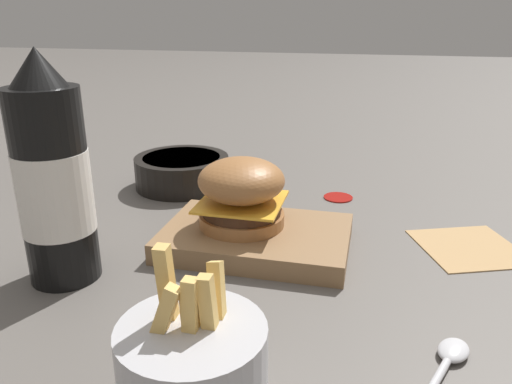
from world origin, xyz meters
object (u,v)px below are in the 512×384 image
at_px(ketchup_bottle, 54,181).
at_px(side_bowl, 182,170).
at_px(spoon, 443,369).
at_px(serving_board, 256,238).
at_px(burger, 242,192).
at_px(fries_basket, 193,373).

bearing_deg(ketchup_bottle, side_bowl, 87.38).
relative_size(ketchup_bottle, spoon, 1.67).
relative_size(serving_board, burger, 2.14).
height_order(fries_basket, side_bowl, fries_basket).
height_order(burger, side_bowl, burger).
xyz_separation_m(ketchup_bottle, side_bowl, (0.01, 0.32, -0.09)).
distance_m(serving_board, ketchup_bottle, 0.25).
bearing_deg(spoon, ketchup_bottle, 102.76).
distance_m(fries_basket, side_bowl, 0.53).
bearing_deg(serving_board, burger, 155.25).
xyz_separation_m(serving_board, fries_basket, (0.02, -0.29, 0.03)).
height_order(burger, fries_basket, fries_basket).
bearing_deg(burger, serving_board, -24.75).
height_order(ketchup_bottle, spoon, ketchup_bottle).
bearing_deg(serving_board, side_bowl, 131.43).
xyz_separation_m(ketchup_bottle, spoon, (0.40, -0.07, -0.11)).
bearing_deg(fries_basket, side_bowl, 112.36).
height_order(ketchup_bottle, side_bowl, ketchup_bottle).
distance_m(burger, side_bowl, 0.25).
bearing_deg(serving_board, ketchup_bottle, -148.17).
bearing_deg(side_bowl, fries_basket, -67.64).
xyz_separation_m(ketchup_bottle, fries_basket, (0.22, -0.17, -0.07)).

